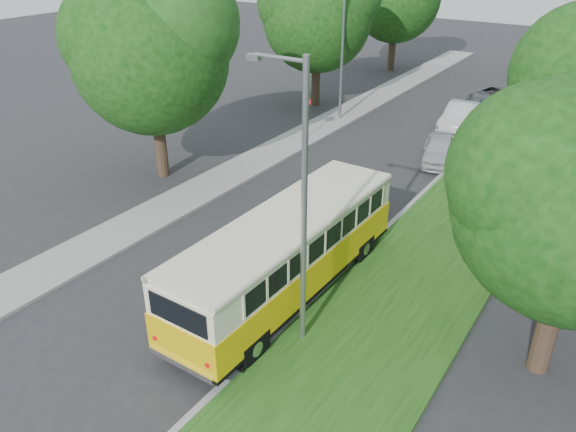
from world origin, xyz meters
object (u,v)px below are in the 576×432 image
Objects in this scene: lamppost_near at (301,202)px; car_grey at (494,95)px; car_silver at (439,150)px; lamppost_far at (341,51)px; car_white at (461,117)px; car_blue at (490,110)px; vintage_bus at (287,255)px.

lamppost_near reaches higher than car_grey.
car_grey is at bearing 75.69° from car_silver.
lamppost_far is 7.87m from car_white.
car_white is 6.18m from car_grey.
car_grey is at bearing 94.14° from lamppost_near.
lamppost_far is (-8.91, 18.50, -0.25)m from lamppost_near.
car_silver reaches higher than car_blue.
car_blue is (7.70, 4.81, -3.47)m from lamppost_far.
vintage_bus is 21.65m from car_blue.
lamppost_far is at bearing 114.77° from vintage_bus.
car_white is at bearing -76.06° from car_grey.
car_silver is (7.48, -3.29, -3.46)m from lamppost_far.
lamppost_near is 21.22m from car_white.
vintage_bus is 2.16× the size of car_blue.
lamppost_far reaches higher than car_grey.
car_white is 2.70m from car_blue.
lamppost_near is at bearing -87.52° from car_white.
car_blue reaches higher than car_grey.
car_silver is at bearing -23.75° from lamppost_far.
lamppost_far reaches higher than car_blue.
lamppost_far is at bearing -113.39° from car_grey.
car_silver is at bearing 90.68° from vintage_bus.
lamppost_near reaches higher than car_white.
lamppost_near is 1.81× the size of car_grey.
car_silver is 0.87× the size of car_grey.
car_grey is at bearing 50.62° from lamppost_far.
lamppost_far reaches higher than vintage_bus.
car_white is at bearing 93.04° from vintage_bus.
car_silver is at bearing -85.83° from car_white.
car_white is 1.01× the size of car_blue.
lamppost_far is at bearing 139.36° from car_silver.
car_silver is 8.11m from car_blue.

